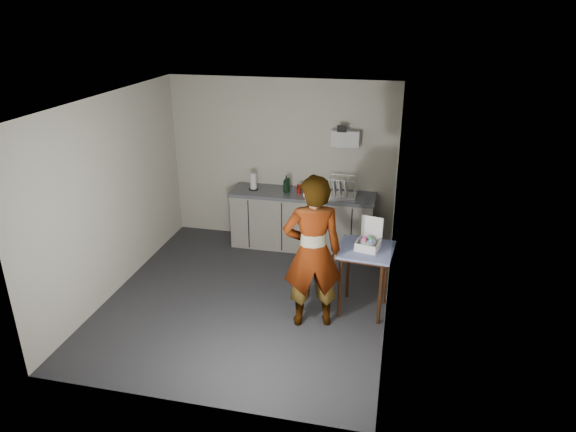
% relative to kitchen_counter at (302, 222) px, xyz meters
% --- Properties ---
extents(ground, '(4.00, 4.00, 0.00)m').
position_rel_kitchen_counter_xyz_m(ground, '(-0.40, -1.70, -0.43)').
color(ground, '#26272B').
rests_on(ground, ground).
extents(wall_back, '(3.60, 0.02, 2.60)m').
position_rel_kitchen_counter_xyz_m(wall_back, '(-0.40, 0.29, 0.87)').
color(wall_back, beige).
rests_on(wall_back, ground).
extents(wall_right, '(0.02, 4.00, 2.60)m').
position_rel_kitchen_counter_xyz_m(wall_right, '(1.39, -1.70, 0.87)').
color(wall_right, beige).
rests_on(wall_right, ground).
extents(wall_left, '(0.02, 4.00, 2.60)m').
position_rel_kitchen_counter_xyz_m(wall_left, '(-2.19, -1.70, 0.87)').
color(wall_left, beige).
rests_on(wall_left, ground).
extents(ceiling, '(3.60, 4.00, 0.01)m').
position_rel_kitchen_counter_xyz_m(ceiling, '(-0.40, -1.70, 2.17)').
color(ceiling, silver).
rests_on(ceiling, wall_back).
extents(kitchen_counter, '(2.24, 0.62, 0.91)m').
position_rel_kitchen_counter_xyz_m(kitchen_counter, '(0.00, 0.00, 0.00)').
color(kitchen_counter, black).
rests_on(kitchen_counter, ground).
extents(wall_shelf, '(0.42, 0.18, 0.37)m').
position_rel_kitchen_counter_xyz_m(wall_shelf, '(0.60, 0.22, 1.32)').
color(wall_shelf, white).
rests_on(wall_shelf, ground).
extents(side_table, '(0.73, 0.73, 0.86)m').
position_rel_kitchen_counter_xyz_m(side_table, '(1.10, -1.65, 0.33)').
color(side_table, '#3A1E0D').
rests_on(side_table, ground).
extents(standing_man, '(0.80, 0.64, 1.90)m').
position_rel_kitchen_counter_xyz_m(standing_man, '(0.52, -2.07, 0.52)').
color(standing_man, '#B2A593').
rests_on(standing_man, ground).
extents(soap_bottle, '(0.12, 0.12, 0.27)m').
position_rel_kitchen_counter_xyz_m(soap_bottle, '(-0.26, -0.01, 0.62)').
color(soap_bottle, black).
rests_on(soap_bottle, kitchen_counter).
extents(soda_can, '(0.07, 0.07, 0.14)m').
position_rel_kitchen_counter_xyz_m(soda_can, '(-0.05, -0.02, 0.55)').
color(soda_can, '#B41612').
rests_on(soda_can, kitchen_counter).
extents(dark_bottle, '(0.07, 0.07, 0.22)m').
position_rel_kitchen_counter_xyz_m(dark_bottle, '(-0.24, -0.01, 0.60)').
color(dark_bottle, black).
rests_on(dark_bottle, kitchen_counter).
extents(paper_towel, '(0.15, 0.15, 0.27)m').
position_rel_kitchen_counter_xyz_m(paper_towel, '(-0.79, -0.01, 0.61)').
color(paper_towel, black).
rests_on(paper_towel, kitchen_counter).
extents(dish_rack, '(0.43, 0.32, 0.30)m').
position_rel_kitchen_counter_xyz_m(dish_rack, '(0.59, -0.01, 0.55)').
color(dish_rack, white).
rests_on(dish_rack, kitchen_counter).
extents(bakery_box, '(0.32, 0.33, 0.37)m').
position_rel_kitchen_counter_xyz_m(bakery_box, '(1.13, -1.64, 0.52)').
color(bakery_box, white).
rests_on(bakery_box, side_table).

